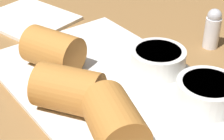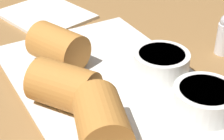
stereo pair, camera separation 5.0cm
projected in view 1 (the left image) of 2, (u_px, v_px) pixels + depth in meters
table_surface at (132, 95)px, 51.26cm from camera, size 180.00×140.00×2.00cm
serving_plate at (112, 88)px, 49.61cm from camera, size 34.92×22.86×1.50cm
roll_front_left at (50, 49)px, 51.55cm from camera, size 9.12×7.79×5.40cm
roll_front_right at (113, 118)px, 39.14cm from camera, size 9.10×7.45×5.40cm
roll_back_left at (62, 87)px, 43.94cm from camera, size 9.37×8.71×5.40cm
dipping_bowl_near at (159, 60)px, 51.08cm from camera, size 7.61×7.61×3.10cm
dipping_bowl_far at (207, 92)px, 44.81cm from camera, size 7.61×7.61×3.10cm
napkin at (28, 19)px, 69.01cm from camera, size 18.31×16.64×0.60cm
salt_shaker at (213, 28)px, 58.98cm from camera, size 2.47×2.47×6.55cm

